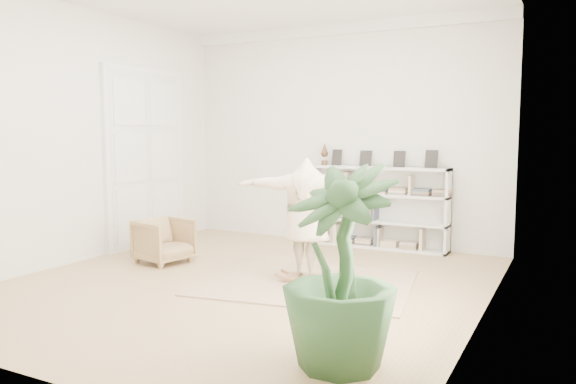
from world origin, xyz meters
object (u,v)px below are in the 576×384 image
object	(u,v)px
houseplant	(340,267)
person	(307,214)
bookshelf	(379,208)
armchair	(164,241)
rocker_board	(307,278)

from	to	relation	value
houseplant	person	bearing A→B (deg)	121.51
bookshelf	armchair	distance (m)	3.38
person	armchair	bearing A→B (deg)	-11.06
armchair	houseplant	bearing A→B (deg)	-109.57
bookshelf	rocker_board	distance (m)	2.53
armchair	rocker_board	size ratio (longest dim) A/B	1.27
rocker_board	bookshelf	bearing A→B (deg)	78.50
bookshelf	rocker_board	size ratio (longest dim) A/B	4.07
bookshelf	houseplant	size ratio (longest dim) A/B	1.38
bookshelf	armchair	xyz separation A→B (m)	(-2.36, -2.40, -0.32)
armchair	houseplant	world-z (taller)	houseplant
bookshelf	rocker_board	xyz separation A→B (m)	(-0.09, -2.47, -0.57)
rocker_board	person	xyz separation A→B (m)	(-0.00, 0.00, 0.78)
bookshelf	armchair	world-z (taller)	bookshelf
armchair	person	bearing A→B (deg)	-79.87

